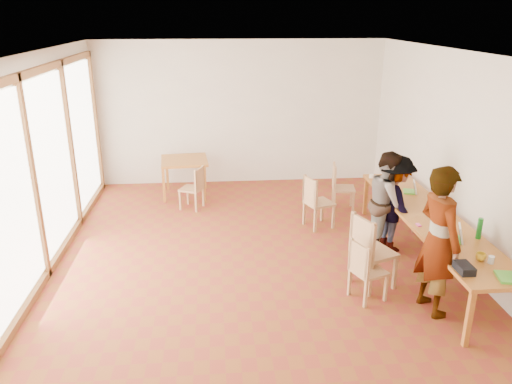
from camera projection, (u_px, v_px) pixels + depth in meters
ground at (256, 268)px, 7.25m from camera, size 8.00×8.00×0.00m
wall_back at (240, 113)px, 10.49m from camera, size 6.00×0.10×3.00m
wall_front at (312, 365)px, 2.99m from camera, size 6.00×0.10×3.00m
wall_right at (470, 164)px, 6.97m from camera, size 0.10×8.00×3.00m
window_wall at (30, 175)px, 6.50m from camera, size 0.10×8.00×3.00m
ceiling at (256, 53)px, 6.22m from camera, size 6.00×8.00×0.04m
communal_table at (430, 219)px, 7.16m from camera, size 0.80×4.00×0.75m
side_table at (184, 163)px, 9.93m from camera, size 0.90×0.90×0.75m
chair_near at (364, 265)px, 6.27m from camera, size 0.50×0.50×0.43m
chair_mid at (368, 245)px, 6.53m from camera, size 0.62×0.62×0.55m
chair_far at (315, 197)px, 8.43m from camera, size 0.54×0.54×0.48m
chair_empty at (339, 182)px, 9.23m from camera, size 0.46×0.46×0.46m
chair_spare at (195, 184)px, 9.27m from camera, size 0.50×0.50×0.43m
person_near at (438, 241)px, 5.93m from camera, size 0.58×0.76×1.87m
person_mid at (388, 202)px, 7.55m from camera, size 0.80×0.91×1.58m
person_far at (394, 204)px, 7.58m from camera, size 0.79×1.09×1.52m
laptop_near at (512, 274)px, 5.43m from camera, size 0.28×0.31×0.23m
laptop_mid at (456, 236)px, 6.35m from camera, size 0.30×0.31×0.22m
laptop_far at (412, 189)px, 8.06m from camera, size 0.27×0.28×0.20m
yellow_mug at (481, 257)px, 5.85m from camera, size 0.14×0.14×0.09m
green_bottle at (480, 229)px, 6.38m from camera, size 0.07×0.07×0.28m
clear_glass at (491, 260)px, 5.78m from camera, size 0.07×0.07×0.09m
condiment_cup at (371, 176)px, 8.79m from camera, size 0.08×0.08×0.06m
pink_phone at (418, 225)px, 6.82m from camera, size 0.05×0.10×0.01m
black_pouch at (464, 268)px, 5.59m from camera, size 0.16×0.26×0.09m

